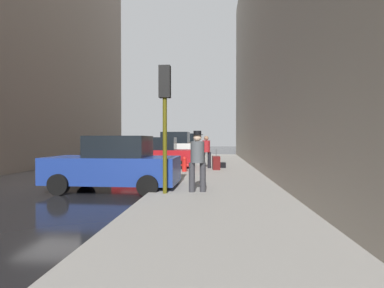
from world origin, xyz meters
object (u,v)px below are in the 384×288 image
(parked_bronze_suv, at_px, (182,146))
(pedestrian_with_beanie, at_px, (197,158))
(parked_red_hatchback, at_px, (155,155))
(parked_white_van, at_px, (174,148))
(parked_silver_sedan, at_px, (188,146))
(pedestrian_in_red_jacket, at_px, (206,150))
(rolling_suitcase, at_px, (216,163))
(fire_hydrant, at_px, (184,164))
(parked_blue_sedan, at_px, (115,165))
(duffel_bag, at_px, (223,165))
(traffic_light, at_px, (165,101))

(parked_bronze_suv, height_order, pedestrian_with_beanie, parked_bronze_suv)
(parked_red_hatchback, distance_m, parked_white_van, 7.07)
(parked_silver_sedan, distance_m, pedestrian_in_red_jacket, 20.00)
(parked_bronze_suv, distance_m, rolling_suitcase, 14.61)
(parked_bronze_suv, distance_m, fire_hydrant, 15.37)
(fire_hydrant, bearing_deg, pedestrian_with_beanie, -80.04)
(parked_blue_sedan, height_order, duffel_bag, parked_blue_sedan)
(traffic_light, bearing_deg, parked_white_van, 97.14)
(parked_blue_sedan, bearing_deg, pedestrian_in_red_jacket, 66.23)
(parked_blue_sedan, bearing_deg, pedestrian_with_beanie, -17.06)
(parked_bronze_suv, distance_m, pedestrian_in_red_jacket, 13.78)
(parked_bronze_suv, bearing_deg, traffic_light, -84.95)
(parked_silver_sedan, relative_size, rolling_suitcase, 4.05)
(pedestrian_with_beanie, xyz_separation_m, rolling_suitcase, (0.55, 6.46, -0.65))
(parked_blue_sedan, distance_m, fire_hydrant, 4.93)
(parked_silver_sedan, xyz_separation_m, pedestrian_in_red_jacket, (2.79, -19.80, 0.26))
(parked_red_hatchback, height_order, traffic_light, traffic_light)
(parked_silver_sedan, bearing_deg, pedestrian_in_red_jacket, -81.99)
(parked_bronze_suv, bearing_deg, pedestrian_with_beanie, -82.41)
(parked_white_van, bearing_deg, parked_bronze_suv, 90.00)
(parked_white_van, distance_m, rolling_suitcase, 8.70)
(pedestrian_with_beanie, height_order, rolling_suitcase, pedestrian_with_beanie)
(rolling_suitcase, bearing_deg, pedestrian_in_red_jacket, 126.05)
(parked_bronze_suv, bearing_deg, parked_silver_sedan, 90.00)
(parked_silver_sedan, relative_size, duffel_bag, 9.57)
(parked_blue_sedan, relative_size, pedestrian_in_red_jacket, 2.47)
(parked_blue_sedan, relative_size, rolling_suitcase, 4.06)
(parked_white_van, xyz_separation_m, pedestrian_with_beanie, (2.75, -14.49, 0.10))
(parked_blue_sedan, height_order, parked_white_van, parked_white_van)
(parked_red_hatchback, xyz_separation_m, pedestrian_in_red_jacket, (2.79, -0.24, 0.26))
(pedestrian_with_beanie, relative_size, rolling_suitcase, 1.71)
(parked_red_hatchback, xyz_separation_m, parked_bronze_suv, (-0.00, 13.26, 0.18))
(parked_blue_sedan, xyz_separation_m, parked_white_van, (-0.00, 13.64, 0.18))
(parked_bronze_suv, relative_size, parked_silver_sedan, 1.10)
(fire_hydrant, distance_m, duffel_bag, 2.82)
(parked_white_van, xyz_separation_m, rolling_suitcase, (3.31, -8.03, -0.54))
(parked_silver_sedan, distance_m, duffel_bag, 19.80)
(parked_blue_sedan, xyz_separation_m, parked_bronze_suv, (-0.00, 19.83, 0.18))
(traffic_light, bearing_deg, parked_blue_sedan, 148.11)
(parked_silver_sedan, bearing_deg, pedestrian_with_beanie, -84.17)
(pedestrian_with_beanie, bearing_deg, parked_white_van, 100.77)
(parked_blue_sedan, bearing_deg, rolling_suitcase, 59.46)
(pedestrian_with_beanie, bearing_deg, parked_blue_sedan, 162.94)
(rolling_suitcase, bearing_deg, traffic_light, -102.15)
(pedestrian_with_beanie, bearing_deg, parked_silver_sedan, 95.83)
(parked_blue_sedan, xyz_separation_m, parked_red_hatchback, (-0.00, 6.57, 0.00))
(parked_white_van, height_order, fire_hydrant, parked_white_van)
(parked_silver_sedan, height_order, traffic_light, traffic_light)
(pedestrian_in_red_jacket, xyz_separation_m, duffel_bag, (0.88, 0.35, -0.81))
(duffel_bag, bearing_deg, parked_silver_sedan, 100.68)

